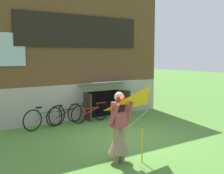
{
  "coord_description": "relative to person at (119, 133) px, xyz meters",
  "views": [
    {
      "loc": [
        -5.22,
        -6.76,
        2.52
      ],
      "look_at": [
        -0.19,
        0.6,
        1.51
      ],
      "focal_mm": 45.86,
      "sensor_mm": 36.0,
      "label": 1
    }
  ],
  "objects": [
    {
      "name": "ground_plane",
      "position": [
        1.43,
        1.5,
        -0.7
      ],
      "size": [
        60.0,
        60.0,
        0.0
      ],
      "primitive_type": "plane",
      "color": "#4C7F33"
    },
    {
      "name": "log_house",
      "position": [
        1.43,
        6.71,
        2.15
      ],
      "size": [
        7.59,
        5.53,
        5.71
      ],
      "color": "#9E998E",
      "rests_on": "ground_plane"
    },
    {
      "name": "person",
      "position": [
        0.0,
        0.0,
        0.0
      ],
      "size": [
        0.61,
        0.53,
        1.67
      ],
      "rotation": [
        0.0,
        0.0,
        -0.09
      ],
      "color": "#7F6B51",
      "rests_on": "ground_plane"
    },
    {
      "name": "kite",
      "position": [
        0.39,
        -0.61,
        0.66
      ],
      "size": [
        1.12,
        1.16,
        1.7
      ],
      "color": "orange",
      "rests_on": "ground_plane"
    },
    {
      "name": "bicycle_red",
      "position": [
        1.48,
        3.89,
        -0.34
      ],
      "size": [
        1.63,
        0.08,
        0.74
      ],
      "rotation": [
        0.0,
        0.0,
        0.01
      ],
      "color": "black",
      "rests_on": "ground_plane"
    },
    {
      "name": "bicycle_black",
      "position": [
        0.54,
        4.11,
        -0.34
      ],
      "size": [
        1.59,
        0.42,
        0.74
      ],
      "rotation": [
        0.0,
        0.0,
        0.23
      ],
      "color": "black",
      "rests_on": "ground_plane"
    },
    {
      "name": "bicycle_green",
      "position": [
        -0.27,
        3.96,
        -0.32
      ],
      "size": [
        1.68,
        0.46,
        0.78
      ],
      "rotation": [
        0.0,
        0.0,
        0.24
      ],
      "color": "black",
      "rests_on": "ground_plane"
    }
  ]
}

